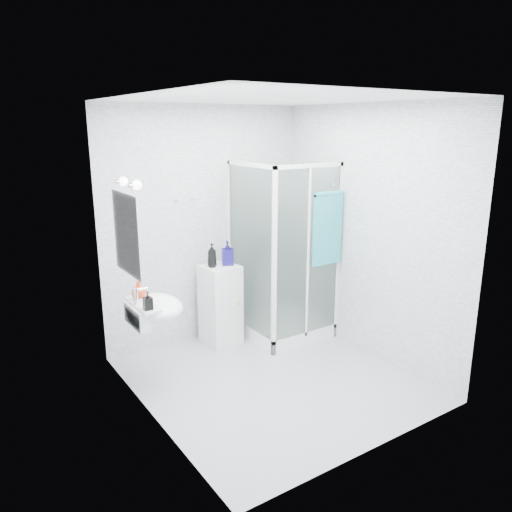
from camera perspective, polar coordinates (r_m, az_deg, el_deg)
room at (r=4.50m, az=1.94°, el=0.81°), size 2.40×2.60×2.60m
shower_enclosure at (r=5.72m, az=2.87°, el=-5.05°), size 0.90×0.95×2.00m
wall_basin at (r=4.58m, az=-11.64°, el=-5.86°), size 0.46×0.56×0.35m
mirror at (r=4.31m, az=-14.56°, el=2.46°), size 0.02×0.60×0.70m
vanity_lights at (r=4.26m, az=-14.30°, el=8.06°), size 0.10×0.40×0.08m
wall_hooks at (r=5.38m, az=-8.08°, el=6.46°), size 0.23×0.06×0.03m
storage_cabinet at (r=5.58m, az=-4.07°, el=-5.56°), size 0.40×0.41×0.90m
hand_towel at (r=5.36m, az=8.18°, el=3.35°), size 0.37×0.05×0.79m
shampoo_bottle_a at (r=5.37m, az=-5.06°, el=0.08°), size 0.10×0.10×0.26m
shampoo_bottle_b at (r=5.45m, az=-3.28°, el=0.34°), size 0.16×0.16×0.26m
soap_dispenser_orange at (r=4.61m, az=-13.27°, el=-3.82°), size 0.14×0.14×0.17m
soap_dispenser_black at (r=4.34m, az=-12.27°, el=-5.02°), size 0.07×0.08×0.16m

